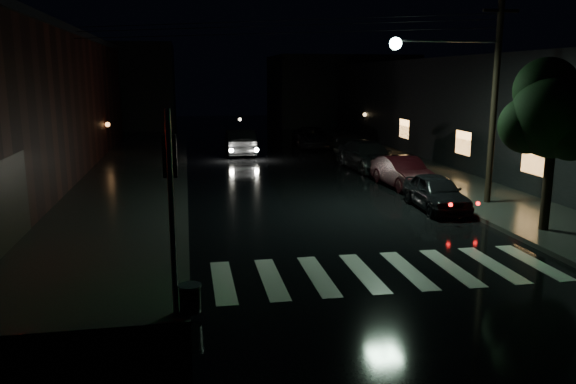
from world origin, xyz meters
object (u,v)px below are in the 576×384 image
parked_car_c (368,156)px  parked_car_d (313,137)px  parked_car_a (436,192)px  parked_car_b (403,172)px  oncoming_car (240,142)px

parked_car_c → parked_car_d: 10.32m
parked_car_d → parked_car_a: bearing=-87.2°
parked_car_c → parked_car_d: parked_car_c is taller
parked_car_b → oncoming_car: 13.73m
oncoming_car → parked_car_c: bearing=131.1°
parked_car_a → parked_car_c: 9.26m
parked_car_a → oncoming_car: size_ratio=0.79×
parked_car_b → parked_car_c: bearing=87.1°
parked_car_a → parked_car_d: 19.55m
oncoming_car → parked_car_b: bearing=117.4°
parked_car_c → parked_car_d: (-0.73, 10.29, -0.06)m
parked_car_a → parked_car_c: size_ratio=0.74×
parked_car_a → oncoming_car: bearing=112.4°
parked_car_a → parked_car_d: parked_car_d is taller
parked_car_d → parked_car_b: bearing=-85.6°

